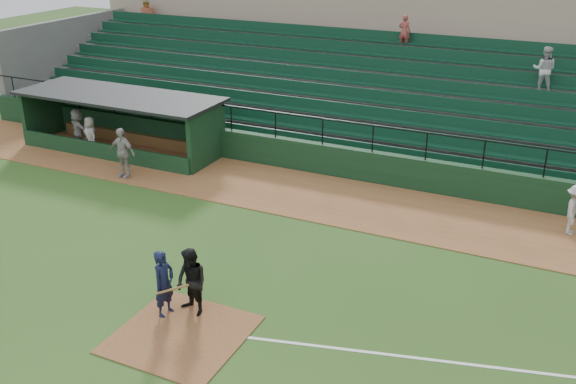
% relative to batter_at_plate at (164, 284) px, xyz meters
% --- Properties ---
extents(ground, '(90.00, 90.00, 0.00)m').
position_rel_batter_at_plate_xyz_m(ground, '(0.83, 0.43, -0.89)').
color(ground, '#2B4E19').
rests_on(ground, ground).
extents(warning_track, '(40.00, 4.00, 0.03)m').
position_rel_batter_at_plate_xyz_m(warning_track, '(0.83, 8.43, -0.88)').
color(warning_track, brown).
rests_on(warning_track, ground).
extents(home_plate_dirt, '(3.00, 3.00, 0.03)m').
position_rel_batter_at_plate_xyz_m(home_plate_dirt, '(0.83, -0.57, -0.88)').
color(home_plate_dirt, brown).
rests_on(home_plate_dirt, ground).
extents(foul_line, '(17.49, 4.44, 0.01)m').
position_rel_batter_at_plate_xyz_m(foul_line, '(8.83, 1.63, -0.89)').
color(foul_line, white).
rests_on(foul_line, ground).
extents(stadium_structure, '(38.00, 13.08, 6.40)m').
position_rel_batter_at_plate_xyz_m(stadium_structure, '(0.83, 16.89, 1.41)').
color(stadium_structure, black).
rests_on(stadium_structure, ground).
extents(dugout, '(8.90, 3.20, 2.42)m').
position_rel_batter_at_plate_xyz_m(dugout, '(-8.92, 9.99, 0.44)').
color(dugout, black).
rests_on(dugout, ground).
extents(batter_at_plate, '(1.03, 0.71, 1.79)m').
position_rel_batter_at_plate_xyz_m(batter_at_plate, '(0.00, 0.00, 0.00)').
color(batter_at_plate, black).
rests_on(batter_at_plate, ground).
extents(umpire, '(1.05, 0.93, 1.80)m').
position_rel_batter_at_plate_xyz_m(umpire, '(0.58, 0.33, 0.01)').
color(umpire, black).
rests_on(umpire, ground).
extents(runner, '(0.69, 1.10, 1.64)m').
position_rel_batter_at_plate_xyz_m(runner, '(8.94, 9.12, -0.04)').
color(runner, '#ADA8A1').
rests_on(runner, warning_track).
extents(dugout_player_a, '(1.15, 0.51, 1.94)m').
position_rel_batter_at_plate_xyz_m(dugout_player_a, '(-6.85, 6.98, 0.11)').
color(dugout_player_a, '#A29C98').
rests_on(dugout_player_a, warning_track).
extents(dugout_player_b, '(0.93, 0.79, 1.61)m').
position_rel_batter_at_plate_xyz_m(dugout_player_b, '(-9.71, 8.50, -0.06)').
color(dugout_player_b, '#A19D97').
rests_on(dugout_player_b, warning_track).
extents(dugout_player_c, '(1.65, 1.11, 1.70)m').
position_rel_batter_at_plate_xyz_m(dugout_player_c, '(-10.79, 8.95, -0.01)').
color(dugout_player_c, '#ADA8A2').
rests_on(dugout_player_c, warning_track).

